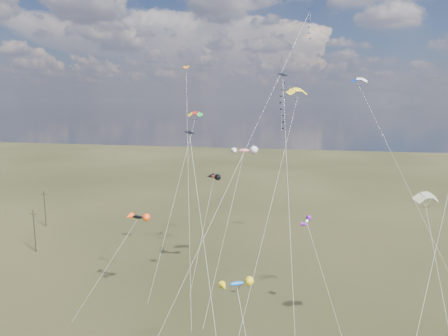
% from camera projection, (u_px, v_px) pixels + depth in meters
% --- Properties ---
extents(utility_pole_near, '(1.40, 0.20, 8.00)m').
position_uv_depth(utility_pole_near, '(34.00, 231.00, 72.86)').
color(utility_pole_near, black).
rests_on(utility_pole_near, ground).
extents(utility_pole_far, '(1.40, 0.20, 8.00)m').
position_uv_depth(utility_pole_far, '(45.00, 208.00, 88.00)').
color(utility_pole_far, black).
rests_on(utility_pole_far, ground).
extents(diamond_black_high, '(3.95, 18.06, 30.58)m').
position_uv_depth(diamond_black_high, '(283.00, 115.00, 44.67)').
color(diamond_black_high, black).
rests_on(diamond_black_high, ground).
extents(diamond_navy_tall, '(16.40, 21.14, 39.52)m').
position_uv_depth(diamond_navy_tall, '(297.00, 51.00, 51.28)').
color(diamond_navy_tall, '#0B1D4D').
rests_on(diamond_navy_tall, ground).
extents(diamond_black_mid, '(8.14, 15.12, 24.20)m').
position_uv_depth(diamond_black_mid, '(199.00, 208.00, 40.31)').
color(diamond_black_mid, black).
rests_on(diamond_black_mid, ground).
extents(diamond_orange_center, '(6.30, 18.60, 32.81)m').
position_uv_depth(diamond_orange_center, '(188.00, 138.00, 57.06)').
color(diamond_orange_center, orange).
rests_on(diamond_orange_center, ground).
extents(parafoil_yellow, '(6.89, 24.54, 29.65)m').
position_uv_depth(parafoil_yellow, '(297.00, 90.00, 52.82)').
color(parafoil_yellow, yellow).
rests_on(parafoil_yellow, ground).
extents(parafoil_blue_white, '(14.06, 22.89, 31.70)m').
position_uv_depth(parafoil_blue_white, '(360.00, 80.00, 66.03)').
color(parafoil_blue_white, blue).
rests_on(parafoil_blue_white, ground).
extents(parafoil_striped, '(3.34, 12.51, 18.78)m').
position_uv_depth(parafoil_striped, '(427.00, 196.00, 40.20)').
color(parafoil_striped, yellow).
rests_on(parafoil_striped, ground).
extents(parafoil_tricolor, '(4.29, 14.34, 26.19)m').
position_uv_depth(parafoil_tricolor, '(195.00, 114.00, 62.67)').
color(parafoil_tricolor, yellow).
rests_on(parafoil_tricolor, ground).
extents(novelty_black_orange, '(7.33, 9.63, 12.26)m').
position_uv_depth(novelty_black_orange, '(138.00, 217.00, 55.11)').
color(novelty_black_orange, black).
rests_on(novelty_black_orange, ground).
extents(novelty_orange_black, '(2.96, 10.02, 16.49)m').
position_uv_depth(novelty_orange_black, '(214.00, 177.00, 61.66)').
color(novelty_orange_black, red).
rests_on(novelty_orange_black, ground).
extents(novelty_white_purple, '(5.73, 9.78, 13.40)m').
position_uv_depth(novelty_white_purple, '(307.00, 222.00, 48.65)').
color(novelty_white_purple, white).
rests_on(novelty_white_purple, ground).
extents(novelty_redwhite_stripe, '(4.59, 13.63, 21.18)m').
position_uv_depth(novelty_redwhite_stripe, '(244.00, 151.00, 56.49)').
color(novelty_redwhite_stripe, red).
rests_on(novelty_redwhite_stripe, ground).
extents(novelty_blue_yellow, '(6.10, 9.67, 13.91)m').
position_uv_depth(novelty_blue_yellow, '(237.00, 285.00, 30.82)').
color(novelty_blue_yellow, blue).
rests_on(novelty_blue_yellow, ground).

